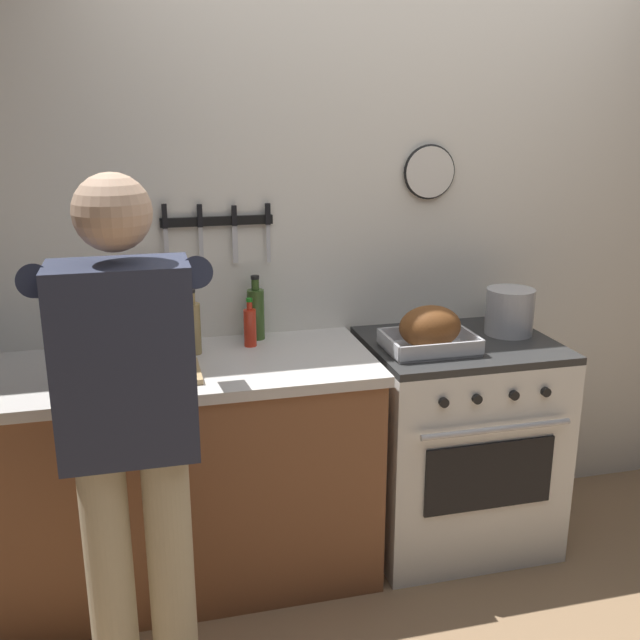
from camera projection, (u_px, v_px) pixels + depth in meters
wall_back at (384, 232)px, 3.15m from camera, size 6.00×0.13×2.60m
counter_block at (108, 480)px, 2.77m from camera, size 2.03×0.65×0.90m
stove at (455, 441)px, 3.11m from camera, size 0.76×0.67×0.90m
person_cook at (129, 421)px, 2.09m from camera, size 0.51×0.63×1.66m
roasting_pan at (430, 330)px, 2.84m from camera, size 0.35×0.26×0.18m
stock_pot at (510, 311)px, 3.05m from camera, size 0.20×0.20×0.19m
cutting_board at (149, 375)px, 2.57m from camera, size 0.36×0.24×0.02m
bottle_vinegar at (193, 327)px, 2.80m from camera, size 0.06×0.06×0.26m
bottle_cooking_oil at (155, 332)px, 2.72m from camera, size 0.07×0.07×0.27m
bottle_wine_red at (129, 314)px, 2.86m from camera, size 0.07×0.07×0.33m
bottle_hot_sauce at (250, 326)px, 2.90m from camera, size 0.05×0.05×0.20m
bottle_olive_oil at (256, 313)px, 2.98m from camera, size 0.07×0.07×0.27m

